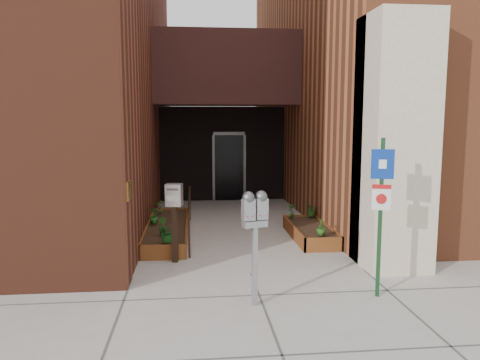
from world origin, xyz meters
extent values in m
plane|color=#9E9991|center=(0.00, 0.00, 0.00)|extent=(80.00, 80.00, 0.00)
cube|color=#5E2A1B|center=(-6.00, 6.70, 5.00)|extent=(8.00, 14.60, 10.00)
cube|color=#9C4F2D|center=(6.00, 7.15, 5.00)|extent=(8.00, 13.70, 10.00)
cube|color=#BFAE93|center=(2.55, 0.20, 2.20)|extent=(1.10, 1.20, 4.40)
cube|color=black|center=(0.00, 6.00, 4.00)|extent=(4.20, 2.00, 2.00)
cube|color=black|center=(0.00, 7.40, 1.50)|extent=(4.00, 0.30, 3.00)
cube|color=black|center=(0.20, 7.22, 1.05)|extent=(0.90, 0.06, 2.10)
cube|color=#B79338|center=(-1.99, -0.20, 1.50)|extent=(0.04, 0.30, 0.30)
cube|color=brown|center=(-1.55, 0.92, 0.15)|extent=(0.90, 0.04, 0.30)
cube|color=brown|center=(-1.55, 4.48, 0.15)|extent=(0.90, 0.04, 0.30)
cube|color=brown|center=(-1.98, 2.70, 0.15)|extent=(0.04, 3.60, 0.30)
cube|color=brown|center=(-1.12, 2.70, 0.15)|extent=(0.04, 3.60, 0.30)
cube|color=black|center=(-1.55, 2.70, 0.13)|extent=(0.82, 3.52, 0.26)
cube|color=brown|center=(1.60, 1.12, 0.15)|extent=(0.80, 0.04, 0.30)
cube|color=brown|center=(1.60, 3.28, 0.15)|extent=(0.80, 0.04, 0.30)
cube|color=brown|center=(1.22, 2.20, 0.15)|extent=(0.04, 2.20, 0.30)
cube|color=brown|center=(1.98, 2.20, 0.15)|extent=(0.04, 2.20, 0.30)
cube|color=black|center=(1.60, 2.20, 0.13)|extent=(0.72, 2.12, 0.26)
cylinder|color=black|center=(-1.05, 1.00, 0.45)|extent=(0.04, 0.04, 0.90)
cylinder|color=black|center=(-1.05, 4.30, 0.45)|extent=(0.04, 0.04, 0.90)
cylinder|color=black|center=(-1.05, 2.65, 0.88)|extent=(0.04, 3.30, 0.04)
cube|color=#959698|center=(-0.12, -1.35, 0.57)|extent=(0.08, 0.08, 1.14)
cube|color=#959698|center=(-0.12, -1.35, 1.19)|extent=(0.37, 0.23, 0.09)
cube|color=#959698|center=(-0.21, -1.38, 1.39)|extent=(0.20, 0.16, 0.30)
sphere|color=#59595B|center=(-0.21, -1.38, 1.56)|extent=(0.17, 0.17, 0.17)
cube|color=white|center=(-0.20, -1.44, 1.41)|extent=(0.10, 0.03, 0.06)
cube|color=#B21414|center=(-0.20, -1.44, 1.32)|extent=(0.10, 0.03, 0.03)
cube|color=#959698|center=(-0.03, -1.33, 1.39)|extent=(0.20, 0.16, 0.30)
sphere|color=#59595B|center=(-0.03, -1.33, 1.56)|extent=(0.17, 0.17, 0.17)
cube|color=white|center=(-0.01, -1.38, 1.41)|extent=(0.10, 0.03, 0.06)
cube|color=#B21414|center=(-0.01, -1.38, 1.32)|extent=(0.10, 0.03, 0.03)
cube|color=#14391B|center=(1.75, -1.20, 1.18)|extent=(0.07, 0.07, 2.36)
cube|color=navy|center=(1.74, -1.23, 1.99)|extent=(0.32, 0.11, 0.43)
cube|color=white|center=(1.74, -1.24, 1.99)|extent=(0.11, 0.04, 0.13)
cube|color=white|center=(1.74, -1.23, 1.50)|extent=(0.26, 0.09, 0.38)
cube|color=#B21414|center=(1.74, -1.24, 1.66)|extent=(0.26, 0.08, 0.06)
cylinder|color=#B21414|center=(1.74, -1.24, 1.48)|extent=(0.15, 0.05, 0.15)
cube|color=black|center=(-1.31, 0.79, 0.53)|extent=(0.11, 0.11, 1.06)
cube|color=silver|center=(-1.31, 0.79, 1.26)|extent=(0.33, 0.27, 0.41)
cube|color=#59595B|center=(-1.33, 0.68, 1.37)|extent=(0.21, 0.05, 0.04)
cube|color=white|center=(-1.33, 0.68, 1.21)|extent=(0.23, 0.06, 0.10)
imported|color=#1A5B1C|center=(-1.47, 1.10, 0.49)|extent=(0.46, 0.46, 0.37)
imported|color=#235317|center=(-1.60, 1.72, 0.47)|extent=(0.26, 0.26, 0.34)
imported|color=#205C1A|center=(-1.85, 2.70, 0.48)|extent=(0.27, 0.27, 0.36)
imported|color=#295819|center=(-1.79, 3.74, 0.47)|extent=(0.24, 0.24, 0.35)
imported|color=#255718|center=(1.59, 1.30, 0.47)|extent=(0.20, 0.20, 0.34)
imported|color=#1E5317|center=(1.35, 2.97, 0.47)|extent=(0.22, 0.22, 0.35)
imported|color=#255D1A|center=(1.85, 3.10, 0.47)|extent=(0.39, 0.39, 0.35)
camera|label=1|loc=(-0.97, -7.66, 2.65)|focal=35.00mm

